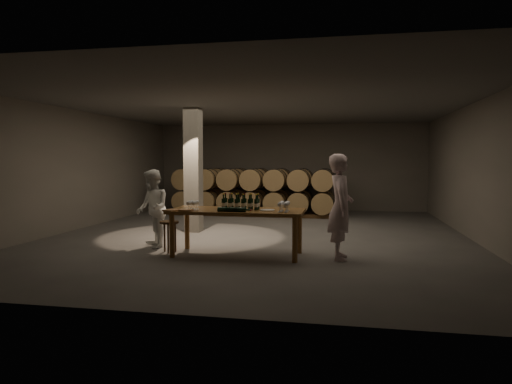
% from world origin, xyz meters
% --- Properties ---
extents(room, '(12.00, 12.00, 12.00)m').
position_xyz_m(room, '(-1.80, 0.20, 1.60)').
color(room, '#514E4C').
rests_on(room, ground).
extents(tasting_table, '(2.60, 1.10, 0.90)m').
position_xyz_m(tasting_table, '(0.00, -2.50, 0.80)').
color(tasting_table, brown).
rests_on(tasting_table, ground).
extents(barrel_stack_back, '(5.48, 0.95, 1.57)m').
position_xyz_m(barrel_stack_back, '(-0.96, 5.20, 0.83)').
color(barrel_stack_back, '#56351D').
rests_on(barrel_stack_back, ground).
extents(barrel_stack_front, '(5.48, 0.95, 1.57)m').
position_xyz_m(barrel_stack_front, '(-0.96, 3.80, 0.83)').
color(barrel_stack_front, '#56351D').
rests_on(barrel_stack_front, ground).
extents(bottle_cluster, '(0.73, 0.23, 0.32)m').
position_xyz_m(bottle_cluster, '(0.07, -2.48, 1.01)').
color(bottle_cluster, black).
rests_on(bottle_cluster, tasting_table).
extents(lying_bottles, '(0.64, 0.09, 0.09)m').
position_xyz_m(lying_bottles, '(0.01, -2.90, 0.94)').
color(lying_bottles, black).
rests_on(lying_bottles, tasting_table).
extents(glass_cluster_left, '(0.19, 0.30, 0.17)m').
position_xyz_m(glass_cluster_left, '(-0.86, -2.63, 1.02)').
color(glass_cluster_left, silver).
rests_on(glass_cluster_left, tasting_table).
extents(glass_cluster_right, '(0.20, 0.42, 0.19)m').
position_xyz_m(glass_cluster_right, '(0.94, -2.63, 1.03)').
color(glass_cluster_right, silver).
rests_on(glass_cluster_right, tasting_table).
extents(plate, '(0.28, 0.28, 0.02)m').
position_xyz_m(plate, '(0.61, -2.56, 0.91)').
color(plate, silver).
rests_on(plate, tasting_table).
extents(notebook_near, '(0.25, 0.20, 0.03)m').
position_xyz_m(notebook_near, '(-0.89, -2.92, 0.92)').
color(notebook_near, '#986437').
rests_on(notebook_near, tasting_table).
extents(notebook_corner, '(0.31, 0.35, 0.03)m').
position_xyz_m(notebook_corner, '(-1.18, -2.94, 0.91)').
color(notebook_corner, '#986437').
rests_on(notebook_corner, tasting_table).
extents(pen, '(0.13, 0.06, 0.01)m').
position_xyz_m(pen, '(-0.71, -2.92, 0.91)').
color(pen, black).
rests_on(pen, tasting_table).
extents(stool, '(0.38, 0.38, 0.63)m').
position_xyz_m(stool, '(-1.41, -2.49, 0.52)').
color(stool, '#56351D').
rests_on(stool, ground).
extents(person_man, '(0.51, 0.75, 1.98)m').
position_xyz_m(person_man, '(1.99, -2.48, 0.99)').
color(person_man, silver).
rests_on(person_man, ground).
extents(person_woman, '(0.98, 1.03, 1.67)m').
position_xyz_m(person_woman, '(-1.95, -2.07, 0.84)').
color(person_woman, white).
rests_on(person_woman, ground).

